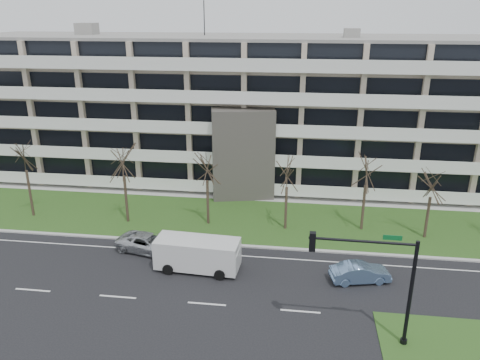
# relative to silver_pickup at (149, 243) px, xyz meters

# --- Properties ---
(ground) EXTENTS (160.00, 160.00, 0.00)m
(ground) POSITION_rel_silver_pickup_xyz_m (5.88, -6.27, -0.70)
(ground) COLOR black
(ground) RESTS_ON ground
(grass_verge) EXTENTS (90.00, 10.00, 0.06)m
(grass_verge) POSITION_rel_silver_pickup_xyz_m (5.88, 6.73, -0.67)
(grass_verge) COLOR #28501A
(grass_verge) RESTS_ON ground
(curb) EXTENTS (90.00, 0.35, 0.12)m
(curb) POSITION_rel_silver_pickup_xyz_m (5.88, 1.73, -0.64)
(curb) COLOR #B2B2AD
(curb) RESTS_ON ground
(sidewalk) EXTENTS (90.00, 2.00, 0.08)m
(sidewalk) POSITION_rel_silver_pickup_xyz_m (5.88, 12.23, -0.66)
(sidewalk) COLOR #B2B2AD
(sidewalk) RESTS_ON ground
(grass_median) EXTENTS (7.00, 5.00, 0.06)m
(grass_median) POSITION_rel_silver_pickup_xyz_m (19.88, -8.27, -0.67)
(grass_median) COLOR #28501A
(grass_median) RESTS_ON ground
(lane_edge_line) EXTENTS (90.00, 0.12, 0.01)m
(lane_edge_line) POSITION_rel_silver_pickup_xyz_m (5.88, 0.23, -0.70)
(lane_edge_line) COLOR white
(lane_edge_line) RESTS_ON ground
(apartment_building) EXTENTS (60.50, 15.10, 18.75)m
(apartment_building) POSITION_rel_silver_pickup_xyz_m (5.87, 19.05, 6.91)
(apartment_building) COLOR tan
(apartment_building) RESTS_ON ground
(silver_pickup) EXTENTS (5.45, 3.45, 1.40)m
(silver_pickup) POSITION_rel_silver_pickup_xyz_m (0.00, 0.00, 0.00)
(silver_pickup) COLOR silver
(silver_pickup) RESTS_ON ground
(blue_sedan) EXTENTS (4.35, 2.37, 1.36)m
(blue_sedan) POSITION_rel_silver_pickup_xyz_m (15.92, -2.22, -0.02)
(blue_sedan) COLOR #6A8BB8
(blue_sedan) RESTS_ON ground
(white_van) EXTENTS (6.18, 2.79, 2.35)m
(white_van) POSITION_rel_silver_pickup_xyz_m (4.46, -2.09, 0.70)
(white_van) COLOR silver
(white_van) RESTS_ON ground
(traffic_signal) EXTENTS (5.84, 0.47, 6.76)m
(traffic_signal) POSITION_rel_silver_pickup_xyz_m (15.80, -8.52, 3.67)
(traffic_signal) COLOR black
(traffic_signal) RESTS_ON ground
(tree_1) EXTENTS (3.95, 3.95, 7.89)m
(tree_1) POSITION_rel_silver_pickup_xyz_m (-12.64, 5.10, 5.43)
(tree_1) COLOR #382B21
(tree_1) RESTS_ON ground
(tree_2) EXTENTS (3.90, 3.90, 7.81)m
(tree_2) POSITION_rel_silver_pickup_xyz_m (-3.56, 5.01, 5.37)
(tree_2) COLOR #382B21
(tree_2) RESTS_ON ground
(tree_3) EXTENTS (3.63, 3.63, 7.26)m
(tree_3) POSITION_rel_silver_pickup_xyz_m (3.63, 5.56, 4.94)
(tree_3) COLOR #382B21
(tree_3) RESTS_ON ground
(tree_4) EXTENTS (3.44, 3.44, 6.88)m
(tree_4) POSITION_rel_silver_pickup_xyz_m (10.44, 5.42, 4.64)
(tree_4) COLOR #382B21
(tree_4) RESTS_ON ground
(tree_5) EXTENTS (3.62, 3.62, 7.24)m
(tree_5) POSITION_rel_silver_pickup_xyz_m (16.95, 6.18, 4.93)
(tree_5) COLOR #382B21
(tree_5) RESTS_ON ground
(tree_6) EXTENTS (3.22, 3.22, 6.45)m
(tree_6) POSITION_rel_silver_pickup_xyz_m (22.00, 5.30, 4.31)
(tree_6) COLOR #382B21
(tree_6) RESTS_ON ground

